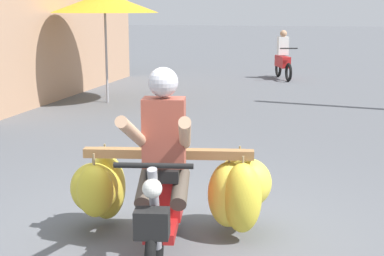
# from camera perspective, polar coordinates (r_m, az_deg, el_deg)

# --- Properties ---
(ground_plane) EXTENTS (120.00, 120.00, 0.00)m
(ground_plane) POSITION_cam_1_polar(r_m,az_deg,el_deg) (5.25, -2.38, -10.91)
(ground_plane) COLOR #56595E
(motorbike_main_loaded) EXTENTS (1.87, 1.91, 1.58)m
(motorbike_main_loaded) POSITION_cam_1_polar(r_m,az_deg,el_deg) (5.06, -1.39, -5.78)
(motorbike_main_loaded) COLOR black
(motorbike_main_loaded) RESTS_ON ground
(motorbike_distant_ahead_left) EXTENTS (0.73, 1.55, 1.40)m
(motorbike_distant_ahead_left) POSITION_cam_1_polar(r_m,az_deg,el_deg) (16.82, 9.06, 6.79)
(motorbike_distant_ahead_left) COLOR black
(motorbike_distant_ahead_left) RESTS_ON ground
(market_umbrella_near_shop) EXTENTS (2.28, 2.28, 2.35)m
(market_umbrella_near_shop) POSITION_cam_1_polar(r_m,az_deg,el_deg) (12.47, -8.71, 12.26)
(market_umbrella_near_shop) COLOR #99999E
(market_umbrella_near_shop) RESTS_ON ground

